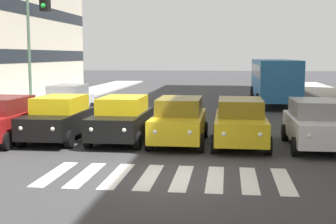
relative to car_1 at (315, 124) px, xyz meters
The scene contains 11 objects.
ground_plane 6.81m from the car_1, 44.80° to the left, with size 180.00×180.00×0.00m, color #38383A.
crosswalk_markings 6.81m from the car_1, 44.80° to the left, with size 6.75×2.80×0.01m.
car_1 is the anchor object (origin of this frame).
car_2 2.66m from the car_1, ahead, with size 2.02×4.44×1.72m.
car_3 4.93m from the car_1, ahead, with size 2.02×4.44×1.72m.
car_4 7.18m from the car_1, ahead, with size 2.02×4.44×1.72m.
car_5 9.67m from the car_1, ahead, with size 2.02×4.44×1.72m.
car_6 11.70m from the car_1, ahead, with size 2.02×4.44×1.72m.
car_row2_0 13.82m from the car_1, 31.85° to the right, with size 2.02×4.44×1.72m.
bus_behind_traffic 15.81m from the car_1, 90.00° to the right, with size 2.78×10.50×3.00m.
street_lamp_right 16.17m from the car_1, 30.56° to the right, with size 3.21×0.28×6.97m.
Camera 1 is at (-1.64, 12.48, 3.32)m, focal length 50.48 mm.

